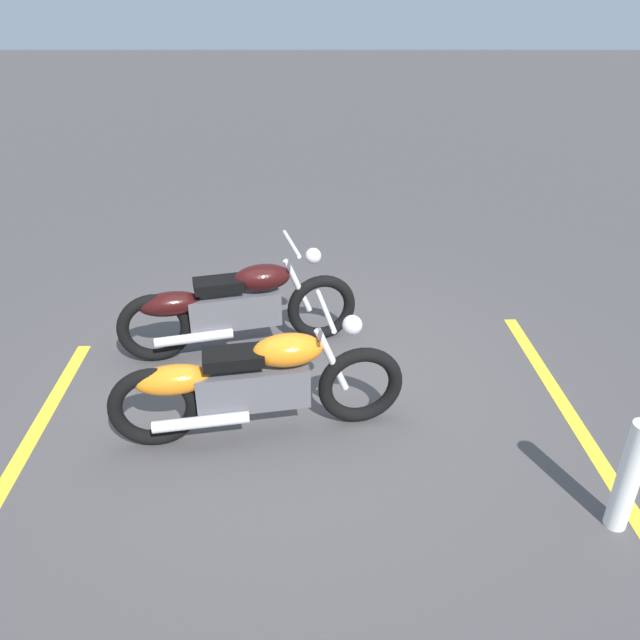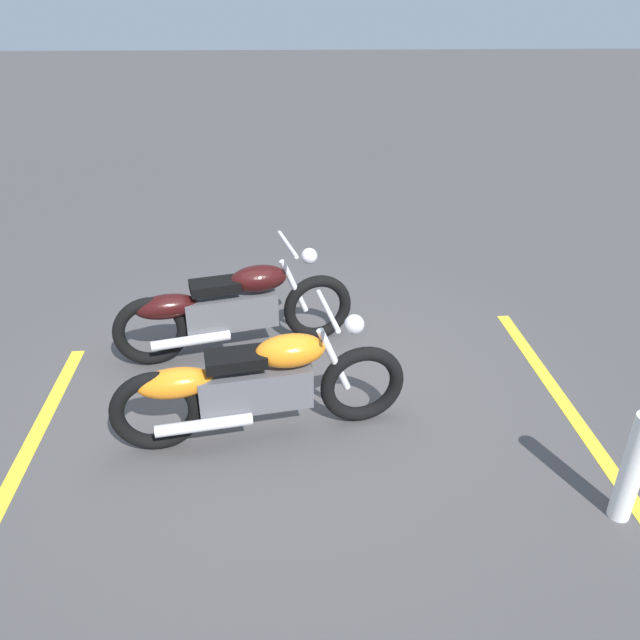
% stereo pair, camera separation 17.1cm
% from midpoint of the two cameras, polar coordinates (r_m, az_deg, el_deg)
% --- Properties ---
extents(ground_plane, '(60.00, 60.00, 0.00)m').
position_cam_midpoint_polar(ground_plane, '(5.41, -4.19, -6.11)').
color(ground_plane, '#474444').
extents(motorcycle_bright_foreground, '(2.21, 0.72, 1.04)m').
position_cam_midpoint_polar(motorcycle_bright_foreground, '(4.64, -7.13, -5.94)').
color(motorcycle_bright_foreground, black).
rests_on(motorcycle_bright_foreground, ground).
extents(motorcycle_dark_foreground, '(2.18, 0.82, 1.04)m').
position_cam_midpoint_polar(motorcycle_dark_foreground, '(5.73, -9.11, 1.10)').
color(motorcycle_dark_foreground, black).
rests_on(motorcycle_dark_foreground, ground).
extents(bollard_post, '(0.14, 0.14, 0.81)m').
position_cam_midpoint_polar(bollard_post, '(4.41, 25.83, -12.21)').
color(bollard_post, white).
rests_on(bollard_post, ground).
extents(parking_stripe_near, '(0.23, 3.20, 0.01)m').
position_cam_midpoint_polar(parking_stripe_near, '(5.13, -26.83, -11.97)').
color(parking_stripe_near, yellow).
rests_on(parking_stripe_near, ground).
extents(parking_stripe_mid, '(0.23, 3.20, 0.01)m').
position_cam_midpoint_polar(parking_stripe_mid, '(5.50, 21.01, -7.58)').
color(parking_stripe_mid, yellow).
rests_on(parking_stripe_mid, ground).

